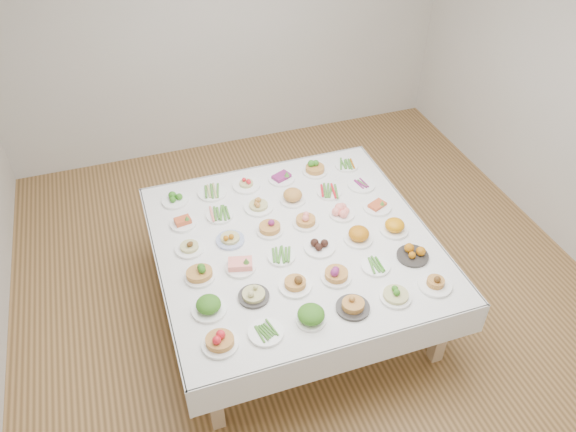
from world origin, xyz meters
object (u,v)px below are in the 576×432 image
object	(u,v)px
dish_18	(189,245)
dish_35	(347,165)
dish_0	(219,338)
display_table	(294,247)

from	to	relation	value
dish_18	dish_35	bearing A→B (deg)	21.84
dish_0	dish_18	distance (m)	0.94
dish_35	display_table	bearing A→B (deg)	-134.83
display_table	dish_35	xyz separation A→B (m)	(0.78, 0.79, 0.09)
display_table	dish_0	distance (m)	1.11
dish_18	dish_35	world-z (taller)	dish_18
dish_0	dish_35	world-z (taller)	dish_0
dish_35	dish_18	bearing A→B (deg)	-158.16
display_table	dish_18	distance (m)	0.81
dish_18	display_table	bearing A→B (deg)	-11.23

